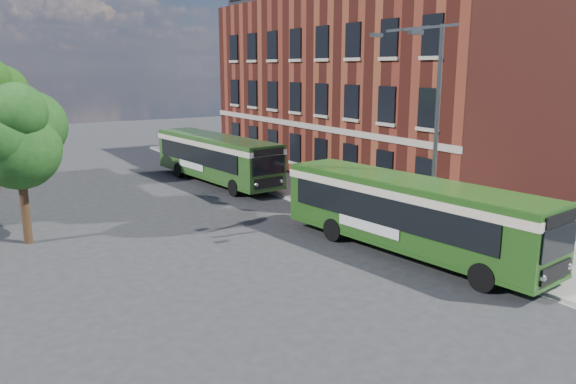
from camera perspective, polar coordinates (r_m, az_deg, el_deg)
ground at (r=23.31m, az=1.62°, el=-5.74°), size 120.00×120.00×0.00m
pavement at (r=33.49m, az=4.14°, el=0.04°), size 6.00×48.00×0.15m
kerb_line at (r=31.86m, az=-0.32°, el=-0.71°), size 0.12×48.00×0.01m
brick_office at (r=40.17m, az=9.18°, el=11.92°), size 12.10×26.00×14.20m
street_lamp at (r=23.82m, az=14.23°, el=6.08°), size 2.96×2.38×9.00m
bus_stop_sign at (r=23.53m, az=18.93°, el=-2.44°), size 0.35×0.08×2.52m
bus_front at (r=22.68m, az=12.26°, el=-1.73°), size 4.08×12.14×3.02m
bus_rear at (r=36.34m, az=-7.31°, el=3.79°), size 3.64×12.07×3.02m
pedestrian_a at (r=21.94m, az=20.95°, el=-5.17°), size 0.65×0.50×1.60m
pedestrian_b at (r=22.17m, az=19.88°, el=-4.68°), size 0.99×0.85×1.77m
tree_left at (r=25.52m, az=-25.65°, el=5.17°), size 4.00×3.80×6.76m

